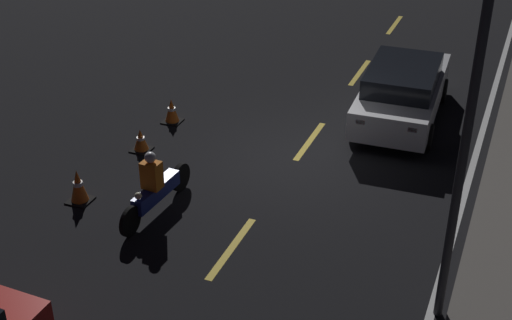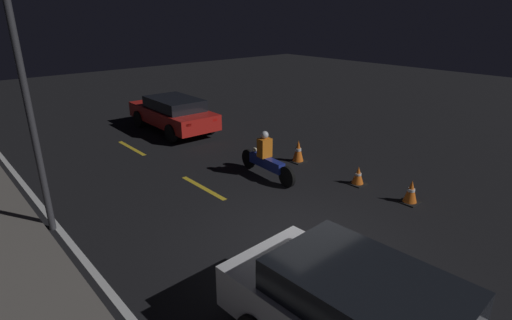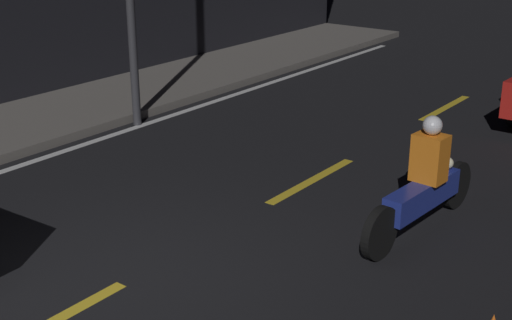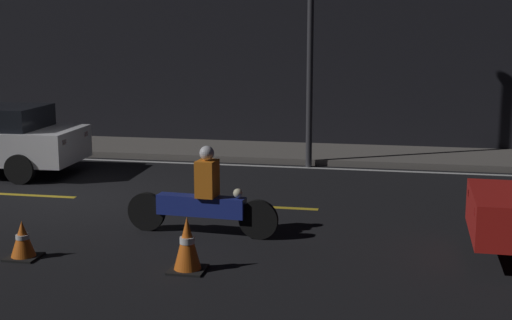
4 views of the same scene
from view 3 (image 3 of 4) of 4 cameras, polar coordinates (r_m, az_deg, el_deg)
name	(u,v)px [view 3 (image 3 of 4)]	position (r m, az deg, el deg)	size (l,w,h in m)	color
ground_plane	(122,284)	(7.35, -10.70, -9.75)	(56.00, 56.00, 0.00)	black
lane_dash_d	(312,180)	(9.76, 4.51, -1.62)	(2.00, 0.14, 0.01)	gold
lane_dash_e	(445,108)	(13.59, 14.89, 4.07)	(2.00, 0.14, 0.01)	gold
motorcycle	(423,187)	(8.30, 13.24, -2.10)	(2.38, 0.38, 1.37)	black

